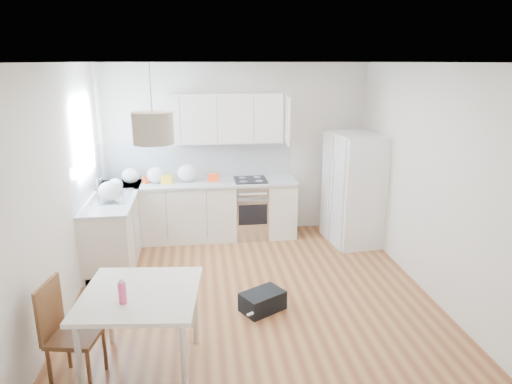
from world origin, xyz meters
TOP-DOWN VIEW (x-y plane):
  - floor at (0.00, 0.00)m, footprint 4.20×4.20m
  - ceiling at (0.00, 0.00)m, footprint 4.20×4.20m
  - wall_back at (0.00, 2.10)m, footprint 4.20×0.00m
  - wall_left at (-2.10, 0.00)m, footprint 0.00×4.20m
  - wall_right at (2.10, 0.00)m, footprint 0.00×4.20m
  - window_glassblock at (-2.09, 1.15)m, footprint 0.02×1.00m
  - cabinets_back at (-0.60, 1.80)m, footprint 3.00×0.60m
  - cabinets_left at (-1.80, 1.20)m, footprint 0.60×1.80m
  - counter_back at (-0.60, 1.80)m, footprint 3.02×0.64m
  - counter_left at (-1.80, 1.20)m, footprint 0.64×1.82m
  - backsplash_back at (-0.60, 2.09)m, footprint 3.00×0.01m
  - backsplash_left at (-2.09, 1.20)m, footprint 0.01×1.80m
  - upper_cabinets at (-0.15, 1.94)m, footprint 1.70×0.32m
  - range_oven at (0.20, 1.80)m, footprint 0.50×0.61m
  - sink at (-1.80, 1.15)m, footprint 0.50×0.80m
  - refrigerator at (1.75, 1.34)m, footprint 0.90×0.92m
  - dining_table at (-1.14, -1.41)m, footprint 1.09×1.09m
  - dining_chair at (-1.70, -1.49)m, footprint 0.47×0.47m
  - drink_bottle at (-1.26, -1.58)m, footprint 0.07×0.07m
  - gym_bag at (0.06, -0.51)m, footprint 0.56×0.50m
  - pendant_lamp at (-0.96, -1.21)m, footprint 0.40×0.40m
  - grocery_bag_a at (-1.63, 1.85)m, footprint 0.26×0.22m
  - grocery_bag_b at (-1.25, 1.83)m, footprint 0.27×0.23m
  - grocery_bag_c at (-0.78, 1.83)m, footprint 0.30×0.25m
  - grocery_bag_d at (-1.79, 1.43)m, footprint 0.21×0.17m
  - grocery_bag_e at (-1.79, 0.95)m, footprint 0.29×0.25m
  - snack_orange at (-0.38, 1.81)m, footprint 0.18×0.13m
  - snack_yellow at (-1.08, 1.78)m, footprint 0.19×0.13m
  - snack_red at (-1.38, 1.85)m, footprint 0.18×0.16m

SIDE VIEW (x-z plane):
  - floor at x=0.00m, z-range 0.00..0.00m
  - gym_bag at x=0.06m, z-range 0.00..0.22m
  - cabinets_back at x=-0.60m, z-range 0.00..0.88m
  - cabinets_left at x=-1.80m, z-range 0.00..0.88m
  - range_oven at x=0.20m, z-range 0.00..0.88m
  - dining_chair at x=-1.70m, z-range 0.00..0.94m
  - dining_table at x=-1.14m, z-range 0.31..1.09m
  - refrigerator at x=1.75m, z-range 0.00..1.69m
  - drink_bottle at x=-1.26m, z-range 0.79..1.01m
  - counter_back at x=-0.60m, z-range 0.88..0.92m
  - counter_left at x=-1.80m, z-range 0.88..0.92m
  - sink at x=-1.80m, z-range 0.84..0.99m
  - snack_red at x=-1.38m, z-range 0.92..1.02m
  - snack_orange at x=-0.38m, z-range 0.92..1.04m
  - snack_yellow at x=-1.08m, z-range 0.92..1.04m
  - grocery_bag_d at x=-1.79m, z-range 0.92..1.10m
  - grocery_bag_a at x=-1.63m, z-range 0.92..1.16m
  - grocery_bag_b at x=-1.25m, z-range 0.92..1.17m
  - grocery_bag_e at x=-1.79m, z-range 0.92..1.18m
  - grocery_bag_c at x=-0.78m, z-range 0.92..1.19m
  - backsplash_back at x=-0.60m, z-range 0.92..1.50m
  - backsplash_left at x=-2.09m, z-range 0.92..1.50m
  - wall_back at x=0.00m, z-range -0.75..3.45m
  - wall_left at x=-2.10m, z-range -0.75..3.45m
  - wall_right at x=2.10m, z-range -0.75..3.45m
  - window_glassblock at x=-2.09m, z-range 1.25..2.25m
  - upper_cabinets at x=-0.15m, z-range 1.50..2.25m
  - pendant_lamp at x=-0.96m, z-range 2.05..2.31m
  - ceiling at x=0.00m, z-range 2.70..2.70m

